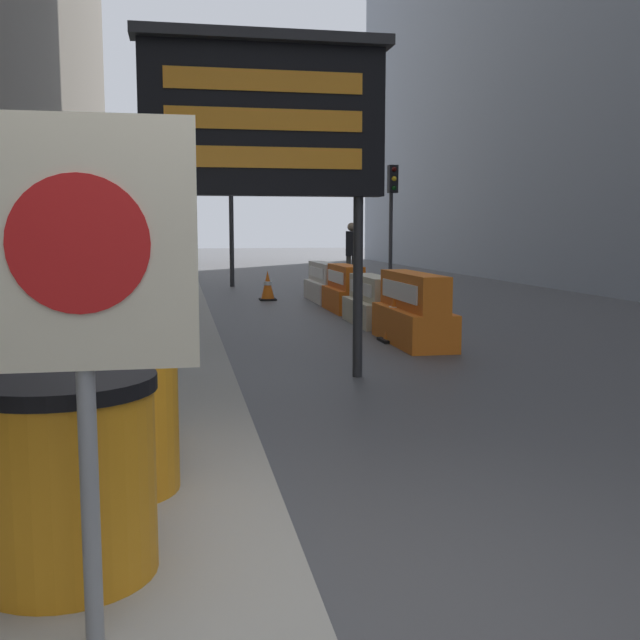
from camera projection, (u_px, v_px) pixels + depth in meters
The scene contains 16 objects.
ground_plane at pixel (318, 625), 2.85m from camera, with size 120.00×120.00×0.00m, color #474749.
barrel_drum_foreground at pixel (66, 475), 2.93m from camera, with size 0.72×0.72×0.79m.
barrel_drum_middle at pixel (111, 415), 3.87m from camera, with size 0.72×0.72×0.79m.
barrel_drum_back at pixel (114, 380), 4.79m from camera, with size 0.72×0.72×0.79m.
warning_sign at pixel (81, 279), 2.30m from camera, with size 0.71×0.08×1.70m.
message_board at pixel (264, 121), 7.21m from camera, with size 2.48×0.36×3.36m.
jersey_barrier_orange_near at pixel (413, 313), 9.87m from camera, with size 0.62×1.91×0.94m.
jersey_barrier_cream at pixel (373, 303), 11.93m from camera, with size 0.63×1.68×0.77m.
jersey_barrier_orange_far at pixel (345, 291), 13.87m from camera, with size 0.59×1.62×0.85m.
jersey_barrier_white at pixel (324, 284), 15.87m from camera, with size 0.56×2.00×0.81m.
traffic_cone_near at pixel (396, 315), 10.07m from camera, with size 0.42×0.42×0.74m.
traffic_cone_mid at pixel (335, 282), 16.36m from camera, with size 0.43×0.43×0.76m.
traffic_cone_far at pixel (268, 286), 16.01m from camera, with size 0.36×0.36×0.64m.
traffic_light_near_curb at pixel (231, 166), 19.46m from camera, with size 0.28×0.45×4.39m.
traffic_light_far_side at pixel (392, 196), 23.05m from camera, with size 0.28×0.45×3.48m.
pedestrian_worker at pixel (351, 249), 19.97m from camera, with size 0.39×0.51×1.70m.
Camera 1 is at (-0.49, -2.65, 1.50)m, focal length 42.00 mm.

